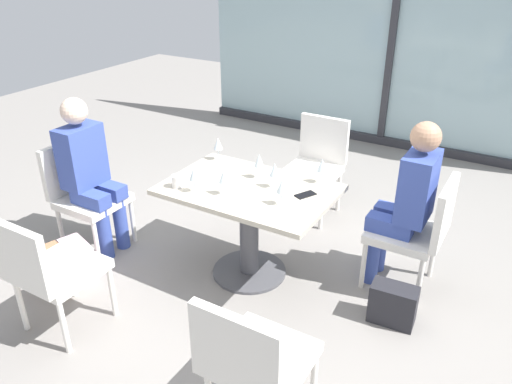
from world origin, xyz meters
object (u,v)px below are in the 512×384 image
object	(u,v)px
chair_near_window	(316,161)
wine_glass_3	(224,177)
cell_phone_on_table	(305,195)
wine_glass_2	(282,187)
chair_front_left	(46,268)
chair_far_right	(418,228)
person_far_right	(407,198)
handbag_0	(57,268)
wine_glass_4	(322,166)
chair_front_right	(253,360)
handbag_2	(78,260)
person_side_end	(89,169)
handbag_1	(393,304)
dining_table_main	(249,213)
chair_side_end	(83,190)
coffee_cup	(177,181)
wine_glass_6	(194,174)
wine_glass_0	(259,161)
wine_glass_1	(275,170)
wine_glass_5	(218,144)

from	to	relation	value
chair_near_window	wine_glass_3	xyz separation A→B (m)	(-0.09, -1.35, 0.37)
cell_phone_on_table	wine_glass_2	bearing A→B (deg)	-84.60
cell_phone_on_table	chair_front_left	bearing A→B (deg)	-104.88
chair_far_right	person_far_right	world-z (taller)	person_far_right
cell_phone_on_table	handbag_0	size ratio (longest dim) A/B	0.48
wine_glass_4	chair_front_right	bearing A→B (deg)	-77.70
handbag_2	person_side_end	bearing A→B (deg)	132.40
person_far_right	handbag_1	world-z (taller)	person_far_right
wine_glass_2	handbag_0	xyz separation A→B (m)	(-1.46, -0.73, -0.72)
handbag_0	handbag_2	size ratio (longest dim) A/B	1.00
handbag_0	chair_front_left	bearing A→B (deg)	-25.50
handbag_1	cell_phone_on_table	bearing A→B (deg)	169.33
dining_table_main	chair_side_end	size ratio (longest dim) A/B	1.36
cell_phone_on_table	dining_table_main	bearing A→B (deg)	-140.05
coffee_cup	handbag_0	world-z (taller)	coffee_cup
wine_glass_4	wine_glass_6	bearing A→B (deg)	-140.13
chair_front_right	person_side_end	distance (m)	2.19
wine_glass_2	chair_far_right	bearing A→B (deg)	36.04
wine_glass_0	handbag_0	xyz separation A→B (m)	(-1.12, -1.01, -0.72)
wine_glass_1	handbag_0	distance (m)	1.75
chair_side_end	wine_glass_2	bearing A→B (deg)	6.76
handbag_2	wine_glass_2	bearing A→B (deg)	40.78
wine_glass_2	cell_phone_on_table	size ratio (longest dim) A/B	1.28
chair_front_left	wine_glass_5	size ratio (longest dim) A/B	4.70
chair_front_right	wine_glass_4	xyz separation A→B (m)	(-0.33, 1.51, 0.37)
wine_glass_1	chair_near_window	bearing A→B (deg)	98.04
chair_front_left	handbag_2	size ratio (longest dim) A/B	2.90
chair_near_window	wine_glass_3	size ratio (longest dim) A/B	4.70
wine_glass_0	wine_glass_2	bearing A→B (deg)	-40.25
wine_glass_2	wine_glass_1	bearing A→B (deg)	129.10
wine_glass_3	wine_glass_5	bearing A→B (deg)	128.11
chair_front_right	chair_front_left	distance (m)	1.47
chair_near_window	cell_phone_on_table	size ratio (longest dim) A/B	6.04
wine_glass_2	handbag_1	world-z (taller)	wine_glass_2
chair_front_left	handbag_2	xyz separation A→B (m)	(-0.36, 0.49, -0.36)
chair_far_right	coffee_cup	distance (m)	1.72
cell_phone_on_table	wine_glass_6	bearing A→B (deg)	-126.77
chair_front_left	chair_far_right	bearing A→B (deg)	41.76
wine_glass_4	chair_far_right	bearing A→B (deg)	10.64
chair_side_end	person_far_right	xyz separation A→B (m)	(2.36, 0.77, 0.20)
handbag_2	chair_far_right	bearing A→B (deg)	46.17
wine_glass_4	coffee_cup	size ratio (longest dim) A/B	2.06
chair_near_window	wine_glass_5	distance (m)	1.05
chair_front_left	handbag_0	bearing A→B (deg)	140.15
chair_near_window	wine_glass_1	world-z (taller)	wine_glass_1
wine_glass_1	dining_table_main	bearing A→B (deg)	-148.44
chair_front_right	wine_glass_2	world-z (taller)	wine_glass_2
chair_far_right	wine_glass_2	distance (m)	1.04
chair_far_right	person_side_end	size ratio (longest dim) A/B	0.69
chair_near_window	wine_glass_1	size ratio (longest dim) A/B	4.70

